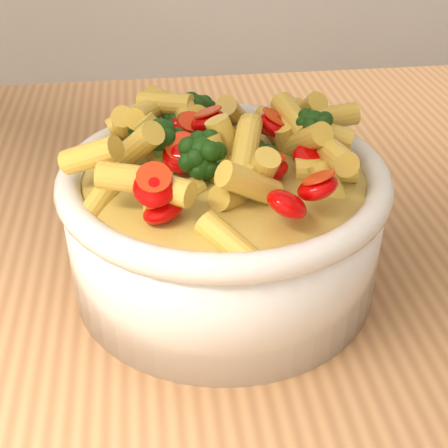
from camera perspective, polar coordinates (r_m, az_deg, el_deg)
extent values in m
cube|color=tan|center=(0.49, -9.43, -5.72)|extent=(1.20, 0.80, 0.04)
cylinder|color=silver|center=(0.44, 0.00, -0.47)|extent=(0.21, 0.21, 0.08)
ellipsoid|color=silver|center=(0.45, 0.00, -3.24)|extent=(0.20, 0.20, 0.03)
torus|color=silver|center=(0.41, 0.00, 4.42)|extent=(0.22, 0.22, 0.02)
ellipsoid|color=#E8C24F|center=(0.41, 0.00, 4.42)|extent=(0.19, 0.19, 0.02)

